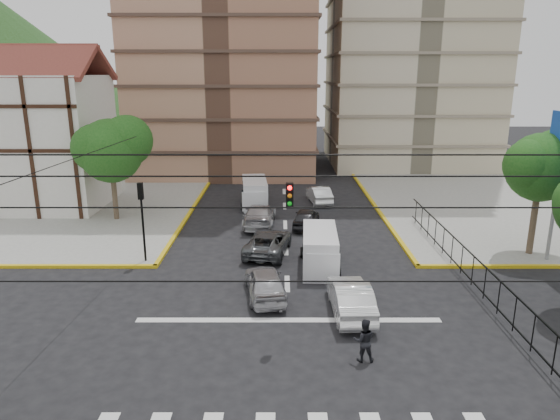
{
  "coord_description": "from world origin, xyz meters",
  "views": [
    {
      "loc": [
        -0.35,
        -18.04,
        10.2
      ],
      "look_at": [
        -0.36,
        4.38,
        4.0
      ],
      "focal_mm": 32.0,
      "sensor_mm": 36.0,
      "label": 1
    }
  ],
  "objects_px": {
    "van_right_lane": "(320,251)",
    "car_white_front_right": "(351,297)",
    "van_left_lane": "(255,194)",
    "traffic_light_nw": "(142,209)",
    "car_silver_front_left": "(265,282)",
    "pedestrian_crosswalk": "(364,340)"
  },
  "relations": [
    {
      "from": "van_right_lane",
      "to": "car_white_front_right",
      "type": "height_order",
      "value": "van_right_lane"
    },
    {
      "from": "van_left_lane",
      "to": "traffic_light_nw",
      "type": "bearing_deg",
      "value": -119.27
    },
    {
      "from": "van_right_lane",
      "to": "car_silver_front_left",
      "type": "distance_m",
      "value": 4.45
    },
    {
      "from": "pedestrian_crosswalk",
      "to": "car_silver_front_left",
      "type": "bearing_deg",
      "value": -53.91
    },
    {
      "from": "traffic_light_nw",
      "to": "car_white_front_right",
      "type": "height_order",
      "value": "traffic_light_nw"
    },
    {
      "from": "van_left_lane",
      "to": "car_white_front_right",
      "type": "relative_size",
      "value": 1.06
    },
    {
      "from": "van_left_lane",
      "to": "pedestrian_crosswalk",
      "type": "bearing_deg",
      "value": -82.07
    },
    {
      "from": "van_right_lane",
      "to": "car_silver_front_left",
      "type": "xyz_separation_m",
      "value": [
        -2.83,
        -3.42,
        -0.28
      ]
    },
    {
      "from": "van_right_lane",
      "to": "pedestrian_crosswalk",
      "type": "bearing_deg",
      "value": -81.28
    },
    {
      "from": "car_silver_front_left",
      "to": "pedestrian_crosswalk",
      "type": "distance_m",
      "value": 6.58
    },
    {
      "from": "pedestrian_crosswalk",
      "to": "car_white_front_right",
      "type": "bearing_deg",
      "value": -89.01
    },
    {
      "from": "van_right_lane",
      "to": "van_left_lane",
      "type": "relative_size",
      "value": 0.96
    },
    {
      "from": "van_right_lane",
      "to": "car_silver_front_left",
      "type": "bearing_deg",
      "value": -126.82
    },
    {
      "from": "car_silver_front_left",
      "to": "car_white_front_right",
      "type": "height_order",
      "value": "car_white_front_right"
    },
    {
      "from": "car_silver_front_left",
      "to": "car_white_front_right",
      "type": "xyz_separation_m",
      "value": [
        3.77,
        -1.68,
        0.03
      ]
    },
    {
      "from": "traffic_light_nw",
      "to": "car_silver_front_left",
      "type": "bearing_deg",
      "value": -32.31
    },
    {
      "from": "traffic_light_nw",
      "to": "car_silver_front_left",
      "type": "distance_m",
      "value": 8.33
    },
    {
      "from": "van_left_lane",
      "to": "pedestrian_crosswalk",
      "type": "height_order",
      "value": "van_left_lane"
    },
    {
      "from": "van_right_lane",
      "to": "pedestrian_crosswalk",
      "type": "xyz_separation_m",
      "value": [
        0.91,
        -8.83,
        -0.17
      ]
    },
    {
      "from": "traffic_light_nw",
      "to": "pedestrian_crosswalk",
      "type": "bearing_deg",
      "value": -42.7
    },
    {
      "from": "van_left_lane",
      "to": "car_white_front_right",
      "type": "bearing_deg",
      "value": -79.41
    },
    {
      "from": "traffic_light_nw",
      "to": "car_silver_front_left",
      "type": "xyz_separation_m",
      "value": [
        6.74,
        -4.26,
        -2.4
      ]
    }
  ]
}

